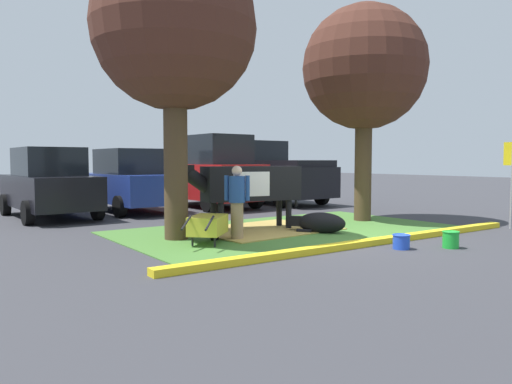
% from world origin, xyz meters
% --- Properties ---
extents(ground_plane, '(80.00, 80.00, 0.00)m').
position_xyz_m(ground_plane, '(0.00, 0.00, 0.00)').
color(ground_plane, '#38383D').
extents(grass_island, '(7.91, 4.67, 0.02)m').
position_xyz_m(grass_island, '(0.02, 1.58, 0.01)').
color(grass_island, '#477A33').
rests_on(grass_island, ground).
extents(curb_yellow, '(9.11, 0.24, 0.12)m').
position_xyz_m(curb_yellow, '(0.02, -0.91, 0.06)').
color(curb_yellow, yellow).
rests_on(curb_yellow, ground).
extents(hay_bedding, '(3.39, 2.65, 0.04)m').
position_xyz_m(hay_bedding, '(-0.51, 1.89, 0.03)').
color(hay_bedding, tan).
rests_on(hay_bedding, ground).
extents(shade_tree_left, '(3.37, 3.37, 6.05)m').
position_xyz_m(shade_tree_left, '(-2.76, 1.89, 4.31)').
color(shade_tree_left, '#4C3823').
rests_on(shade_tree_left, ground).
extents(shade_tree_right, '(3.32, 3.32, 5.81)m').
position_xyz_m(shade_tree_right, '(2.80, 1.84, 4.10)').
color(shade_tree_right, '#4C3823').
rests_on(shade_tree_right, ground).
extents(cow_holstein, '(3.10, 1.11, 1.56)m').
position_xyz_m(cow_holstein, '(-0.82, 2.11, 1.10)').
color(cow_holstein, black).
rests_on(cow_holstein, ground).
extents(calf_lying, '(1.01, 1.26, 0.48)m').
position_xyz_m(calf_lying, '(0.30, 0.82, 0.24)').
color(calf_lying, black).
rests_on(calf_lying, ground).
extents(person_handler, '(0.42, 0.38, 1.55)m').
position_xyz_m(person_handler, '(-1.78, 1.08, 0.83)').
color(person_handler, '#9E7F5B').
rests_on(person_handler, ground).
extents(wheelbarrow, '(1.35, 1.34, 0.63)m').
position_xyz_m(wheelbarrow, '(-2.53, 0.96, 0.39)').
color(wheelbarrow, gold).
rests_on(wheelbarrow, ground).
extents(bucket_blue, '(0.34, 0.34, 0.28)m').
position_xyz_m(bucket_blue, '(0.19, -1.52, 0.14)').
color(bucket_blue, blue).
rests_on(bucket_blue, ground).
extents(bucket_green, '(0.32, 0.32, 0.32)m').
position_xyz_m(bucket_green, '(1.04, -1.99, 0.17)').
color(bucket_green, green).
rests_on(bucket_green, ground).
extents(sedan_silver, '(2.15, 4.46, 2.02)m').
position_xyz_m(sedan_silver, '(-3.99, 7.62, 0.98)').
color(sedan_silver, black).
rests_on(sedan_silver, ground).
extents(sedan_blue, '(2.15, 4.46, 2.02)m').
position_xyz_m(sedan_blue, '(-1.48, 7.92, 0.98)').
color(sedan_blue, navy).
rests_on(sedan_blue, ground).
extents(suv_dark_grey, '(2.25, 4.67, 2.52)m').
position_xyz_m(suv_dark_grey, '(1.40, 7.81, 1.27)').
color(suv_dark_grey, red).
rests_on(suv_dark_grey, ground).
extents(pickup_truck_black, '(2.37, 5.47, 2.42)m').
position_xyz_m(pickup_truck_black, '(4.17, 7.90, 1.11)').
color(pickup_truck_black, black).
rests_on(pickup_truck_black, ground).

